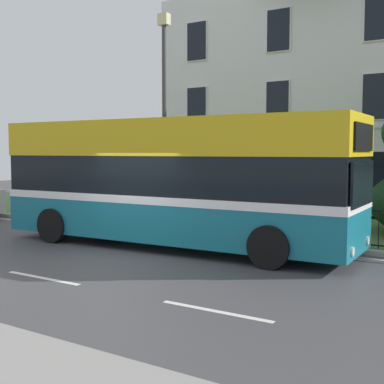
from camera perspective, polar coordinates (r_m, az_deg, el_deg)
ground_plane at (r=12.97m, az=-6.24°, el=-6.85°), size 60.00×56.00×0.18m
georgian_townhouse at (r=25.57m, az=17.94°, el=12.01°), size 15.88×9.68×11.62m
iron_verge_railing at (r=14.76m, az=6.23°, el=-2.96°), size 16.23×0.04×0.97m
single_decker_bus at (r=13.56m, az=-2.21°, el=1.23°), size 9.88×2.84×3.35m
street_lamp_post at (r=16.87m, az=-3.09°, el=9.56°), size 0.36×0.24×6.81m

